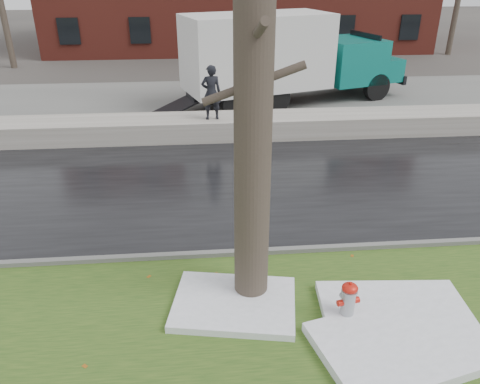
{
  "coord_description": "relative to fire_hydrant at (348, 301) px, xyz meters",
  "views": [
    {
      "loc": [
        -0.99,
        -7.43,
        5.74
      ],
      "look_at": [
        -0.16,
        2.1,
        1.0
      ],
      "focal_mm": 35.0,
      "sensor_mm": 36.0,
      "label": 1
    }
  ],
  "objects": [
    {
      "name": "bg_tree_center",
      "position": [
        -7.42,
        27.23,
        2.84
      ],
      "size": [
        1.4,
        1.62,
        6.5
      ],
      "color": "brown",
      "rests_on": "ground"
    },
    {
      "name": "parking_lot",
      "position": [
        -1.42,
        14.23,
        -0.47
      ],
      "size": [
        60.0,
        9.0,
        0.03
      ],
      "primitive_type": "cube",
      "color": "slate",
      "rests_on": "ground"
    },
    {
      "name": "worker",
      "position": [
        -2.02,
        9.7,
        1.2
      ],
      "size": [
        0.74,
        0.53,
        1.87
      ],
      "primitive_type": "imported",
      "rotation": [
        0.0,
        0.0,
        3.27
      ],
      "color": "black",
      "rests_on": "snowbank"
    },
    {
      "name": "tree",
      "position": [
        -1.59,
        0.91,
        3.48
      ],
      "size": [
        1.62,
        1.93,
        7.8
      ],
      "rotation": [
        0.0,
        0.0,
        -0.4
      ],
      "color": "brown",
      "rests_on": "verge"
    },
    {
      "name": "fire_hydrant",
      "position": [
        0.0,
        0.0,
        0.0
      ],
      "size": [
        0.42,
        0.37,
        0.84
      ],
      "rotation": [
        0.0,
        0.0,
        0.19
      ],
      "color": "#9B9FA3",
      "rests_on": "verge"
    },
    {
      "name": "verge",
      "position": [
        -1.42,
        -0.02,
        -0.47
      ],
      "size": [
        60.0,
        4.5,
        0.04
      ],
      "primitive_type": "cube",
      "color": "#244517",
      "rests_on": "ground"
    },
    {
      "name": "box_truck",
      "position": [
        1.2,
        14.06,
        1.55
      ],
      "size": [
        11.54,
        5.52,
        3.85
      ],
      "rotation": [
        0.0,
        0.0,
        0.31
      ],
      "color": "black",
      "rests_on": "ground"
    },
    {
      "name": "snow_patch_side",
      "position": [
        0.75,
        -0.72,
        -0.36
      ],
      "size": [
        3.15,
        2.43,
        0.18
      ],
      "primitive_type": "cube",
      "rotation": [
        0.0,
        0.0,
        0.25
      ],
      "color": "white",
      "rests_on": "verge"
    },
    {
      "name": "curb",
      "position": [
        -1.42,
        2.23,
        -0.42
      ],
      "size": [
        60.0,
        0.15,
        0.14
      ],
      "primitive_type": "cube",
      "color": "slate",
      "rests_on": "ground"
    },
    {
      "name": "bg_tree_left",
      "position": [
        -13.42,
        23.23,
        2.84
      ],
      "size": [
        1.4,
        1.62,
        6.5
      ],
      "color": "brown",
      "rests_on": "ground"
    },
    {
      "name": "bg_tree_right",
      "position": [
        14.58,
        25.23,
        2.84
      ],
      "size": [
        1.4,
        1.62,
        6.5
      ],
      "color": "brown",
      "rests_on": "ground"
    },
    {
      "name": "ground",
      "position": [
        -1.42,
        1.23,
        -0.49
      ],
      "size": [
        120.0,
        120.0,
        0.0
      ],
      "primitive_type": "plane",
      "color": "#47423D",
      "rests_on": "ground"
    },
    {
      "name": "snowbank",
      "position": [
        -1.42,
        9.93,
        -0.11
      ],
      "size": [
        60.0,
        1.6,
        0.75
      ],
      "primitive_type": "cube",
      "color": "#AFA8A0",
      "rests_on": "ground"
    },
    {
      "name": "snow_patch_far",
      "position": [
        -1.93,
        0.54,
        -0.38
      ],
      "size": [
        2.45,
        1.97,
        0.14
      ],
      "primitive_type": "cube",
      "rotation": [
        0.0,
        0.0,
        -0.18
      ],
      "color": "white",
      "rests_on": "verge"
    },
    {
      "name": "snow_patch_near",
      "position": [
        0.9,
        -0.13,
        -0.37
      ],
      "size": [
        2.74,
        2.18,
        0.16
      ],
      "primitive_type": "cube",
      "rotation": [
        0.0,
        0.0,
        -0.07
      ],
      "color": "white",
      "rests_on": "verge"
    },
    {
      "name": "road",
      "position": [
        -1.42,
        5.73,
        -0.47
      ],
      "size": [
        60.0,
        7.0,
        0.03
      ],
      "primitive_type": "cube",
      "color": "black",
      "rests_on": "ground"
    }
  ]
}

